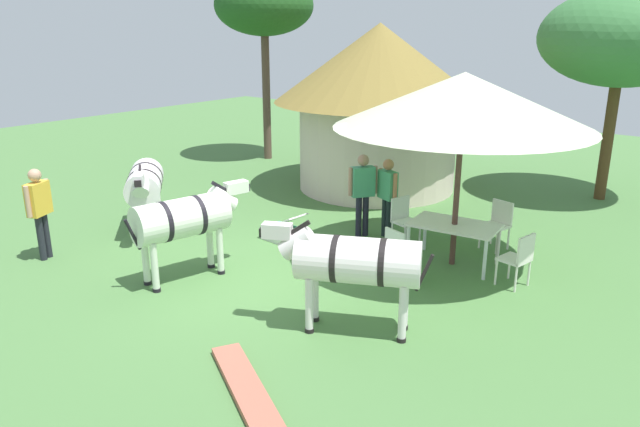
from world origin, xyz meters
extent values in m
plane|color=#48733D|center=(0.00, 0.00, 0.00)|extent=(36.00, 36.00, 0.00)
cylinder|color=beige|center=(-1.29, 5.98, 1.09)|extent=(3.90, 3.90, 2.18)
cone|color=olive|center=(-1.29, 5.98, 3.12)|extent=(5.16, 5.16, 1.87)
cylinder|color=#4E302A|center=(2.60, 2.48, 1.21)|extent=(0.10, 0.10, 2.41)
cone|color=beige|center=(2.60, 2.48, 2.86)|extent=(4.25, 4.25, 0.90)
cube|color=silver|center=(2.60, 2.48, 0.72)|extent=(1.57, 1.05, 0.04)
cylinder|color=silver|center=(1.88, 2.79, 0.35)|extent=(0.06, 0.06, 0.70)
cylinder|color=silver|center=(3.23, 2.94, 0.35)|extent=(0.06, 0.06, 0.70)
cylinder|color=silver|center=(1.97, 2.02, 0.35)|extent=(0.06, 0.06, 0.70)
cylinder|color=silver|center=(3.32, 2.18, 0.35)|extent=(0.06, 0.06, 0.70)
cube|color=white|center=(3.77, 2.25, 0.45)|extent=(0.50, 0.51, 0.04)
cube|color=white|center=(3.96, 2.22, 0.68)|extent=(0.12, 0.44, 0.45)
cylinder|color=white|center=(3.56, 2.10, 0.23)|extent=(0.04, 0.04, 0.45)
cylinder|color=white|center=(3.63, 2.47, 0.23)|extent=(0.04, 0.04, 0.45)
cylinder|color=white|center=(3.91, 2.03, 0.23)|extent=(0.04, 0.04, 0.45)
cylinder|color=white|center=(3.98, 2.40, 0.23)|extent=(0.04, 0.04, 0.45)
cube|color=white|center=(2.87, 3.64, 0.45)|extent=(0.52, 0.51, 0.04)
cube|color=white|center=(2.92, 3.83, 0.68)|extent=(0.44, 0.14, 0.45)
cylinder|color=white|center=(3.02, 3.42, 0.23)|extent=(0.04, 0.04, 0.45)
cylinder|color=white|center=(2.65, 3.51, 0.23)|extent=(0.04, 0.04, 0.45)
cylinder|color=white|center=(3.10, 3.77, 0.23)|extent=(0.04, 0.04, 0.45)
cylinder|color=white|center=(2.73, 3.86, 0.23)|extent=(0.04, 0.04, 0.45)
cube|color=silver|center=(1.46, 2.82, 0.45)|extent=(0.53, 0.54, 0.04)
cube|color=silver|center=(1.28, 2.87, 0.68)|extent=(0.16, 0.43, 0.45)
cylinder|color=silver|center=(1.69, 2.95, 0.23)|extent=(0.04, 0.04, 0.45)
cylinder|color=silver|center=(1.58, 2.59, 0.23)|extent=(0.04, 0.04, 0.45)
cylinder|color=silver|center=(1.34, 3.05, 0.23)|extent=(0.04, 0.04, 0.45)
cylinder|color=silver|center=(1.23, 2.69, 0.23)|extent=(0.04, 0.04, 0.45)
cube|color=silver|center=(2.26, 1.34, 0.45)|extent=(0.54, 0.53, 0.04)
cube|color=silver|center=(2.21, 1.16, 0.68)|extent=(0.43, 0.16, 0.45)
cylinder|color=silver|center=(2.13, 1.57, 0.23)|extent=(0.04, 0.04, 0.45)
cylinder|color=silver|center=(2.50, 1.46, 0.23)|extent=(0.04, 0.04, 0.45)
cylinder|color=silver|center=(2.03, 1.22, 0.23)|extent=(0.04, 0.04, 0.45)
cylinder|color=silver|center=(2.39, 1.11, 0.23)|extent=(0.04, 0.04, 0.45)
cylinder|color=black|center=(0.48, 2.64, 0.41)|extent=(0.12, 0.12, 0.82)
cylinder|color=black|center=(0.57, 2.76, 0.41)|extent=(0.12, 0.12, 0.82)
cube|color=#408F6B|center=(0.53, 2.70, 1.11)|extent=(0.42, 0.48, 0.58)
cylinder|color=#9A6E5B|center=(0.38, 2.49, 1.13)|extent=(0.09, 0.09, 0.55)
cylinder|color=#9A6E5B|center=(0.67, 2.91, 1.13)|extent=(0.09, 0.09, 0.55)
sphere|color=#9A6E5B|center=(0.53, 2.70, 1.54)|extent=(0.22, 0.22, 0.22)
cylinder|color=black|center=(1.00, 2.92, 0.39)|extent=(0.11, 0.11, 0.78)
cylinder|color=black|center=(0.87, 2.98, 0.39)|extent=(0.11, 0.11, 0.78)
cube|color=#419365|center=(0.94, 2.95, 1.06)|extent=(0.47, 0.35, 0.56)
cylinder|color=#A16647|center=(1.16, 2.85, 1.08)|extent=(0.08, 0.08, 0.52)
cylinder|color=#A16647|center=(0.71, 3.04, 1.08)|extent=(0.08, 0.08, 0.52)
sphere|color=#A16647|center=(0.94, 2.95, 1.47)|extent=(0.21, 0.21, 0.21)
cylinder|color=black|center=(-3.29, -1.74, 0.41)|extent=(0.12, 0.12, 0.83)
cylinder|color=black|center=(-3.23, -1.88, 0.41)|extent=(0.12, 0.12, 0.83)
cube|color=gold|center=(-3.26, -1.81, 1.12)|extent=(0.37, 0.49, 0.58)
cylinder|color=tan|center=(-3.37, -1.58, 1.14)|extent=(0.09, 0.09, 0.55)
cylinder|color=tan|center=(-3.16, -2.04, 1.14)|extent=(0.09, 0.09, 0.55)
sphere|color=tan|center=(-3.26, -1.81, 1.54)|extent=(0.22, 0.22, 0.22)
cube|color=#34976E|center=(-0.67, 1.58, 0.22)|extent=(0.59, 0.56, 0.03)
cube|color=white|center=(-0.39, 1.56, 0.44)|extent=(0.59, 0.56, 0.29)
cube|color=silver|center=(-0.63, 1.32, 0.11)|extent=(0.61, 0.09, 0.22)
cube|color=silver|center=(-0.59, 1.84, 0.11)|extent=(0.61, 0.09, 0.22)
cylinder|color=silver|center=(-3.08, 0.28, 1.01)|extent=(1.63, 1.53, 0.67)
cylinder|color=black|center=(-3.32, 0.48, 1.01)|extent=(0.50, 0.57, 0.68)
cylinder|color=black|center=(-2.87, 0.09, 1.01)|extent=(0.50, 0.57, 0.68)
cylinder|color=silver|center=(-2.48, -0.23, 1.19)|extent=(0.61, 0.58, 0.50)
cube|color=silver|center=(-2.27, -0.41, 1.35)|extent=(0.42, 0.40, 0.20)
cube|color=black|center=(-2.13, -0.53, 1.32)|extent=(0.17, 0.17, 0.12)
cube|color=black|center=(-2.48, -0.23, 1.39)|extent=(0.31, 0.27, 0.28)
cylinder|color=silver|center=(-2.51, 0.03, 0.38)|extent=(0.11, 0.11, 0.76)
cylinder|color=black|center=(-2.51, 0.03, 0.03)|extent=(0.13, 0.13, 0.06)
cylinder|color=silver|center=(-2.74, -0.25, 0.38)|extent=(0.11, 0.11, 0.76)
cylinder|color=black|center=(-2.74, -0.25, 0.03)|extent=(0.13, 0.13, 0.06)
cylinder|color=silver|center=(-3.42, 0.80, 0.38)|extent=(0.11, 0.11, 0.76)
cylinder|color=black|center=(-3.42, 0.80, 0.03)|extent=(0.13, 0.13, 0.06)
cylinder|color=silver|center=(-3.66, 0.52, 0.38)|extent=(0.11, 0.11, 0.76)
cylinder|color=black|center=(-3.66, 0.52, 0.03)|extent=(0.13, 0.13, 0.06)
cylinder|color=black|center=(-3.72, 0.82, 0.91)|extent=(0.21, 0.19, 0.53)
cylinder|color=silver|center=(-0.58, -0.86, 1.06)|extent=(0.98, 1.63, 0.64)
cylinder|color=black|center=(-0.65, -1.15, 1.06)|extent=(0.66, 0.23, 0.65)
cylinder|color=black|center=(-0.52, -0.59, 1.06)|extent=(0.66, 0.23, 0.65)
cylinder|color=silver|center=(-0.40, -0.12, 1.24)|extent=(0.41, 0.59, 0.49)
cube|color=silver|center=(-0.34, 0.16, 1.40)|extent=(0.27, 0.43, 0.20)
cube|color=black|center=(-0.29, 0.33, 1.37)|extent=(0.14, 0.14, 0.12)
cube|color=black|center=(-0.40, -0.12, 1.44)|extent=(0.12, 0.37, 0.28)
cylinder|color=silver|center=(-0.62, -0.25, 0.41)|extent=(0.11, 0.11, 0.82)
cylinder|color=black|center=(-0.62, -0.25, 0.03)|extent=(0.13, 0.13, 0.06)
cylinder|color=silver|center=(-0.27, -0.34, 0.41)|extent=(0.11, 0.11, 0.82)
cylinder|color=black|center=(-0.27, -0.34, 0.03)|extent=(0.13, 0.13, 0.06)
cylinder|color=silver|center=(-0.89, -1.38, 0.41)|extent=(0.11, 0.11, 0.82)
cylinder|color=black|center=(-0.89, -1.38, 0.03)|extent=(0.13, 0.13, 0.06)
cylinder|color=silver|center=(-0.54, -1.46, 0.41)|extent=(0.11, 0.11, 0.82)
cylinder|color=black|center=(-0.54, -1.46, 0.03)|extent=(0.13, 0.13, 0.06)
cylinder|color=black|center=(-0.77, -1.65, 0.96)|extent=(0.10, 0.24, 0.53)
cylinder|color=silver|center=(2.66, -0.54, 1.04)|extent=(1.77, 1.30, 0.63)
cylinder|color=black|center=(2.96, -0.39, 1.04)|extent=(0.36, 0.61, 0.64)
cylinder|color=black|center=(2.40, -0.67, 1.04)|extent=(0.36, 0.61, 0.64)
cylinder|color=silver|center=(1.92, -0.91, 1.22)|extent=(0.60, 0.49, 0.49)
cube|color=silver|center=(1.67, -1.03, 1.38)|extent=(0.44, 0.34, 0.20)
cube|color=black|center=(1.51, -1.11, 1.35)|extent=(0.16, 0.16, 0.12)
cube|color=black|center=(1.92, -0.91, 1.42)|extent=(0.35, 0.20, 0.28)
cylinder|color=silver|center=(2.18, -0.97, 0.40)|extent=(0.11, 0.11, 0.81)
cylinder|color=black|center=(2.18, -0.97, 0.03)|extent=(0.13, 0.13, 0.06)
cylinder|color=silver|center=(2.02, -0.66, 0.40)|extent=(0.11, 0.11, 0.81)
cylinder|color=black|center=(2.02, -0.66, 0.03)|extent=(0.13, 0.13, 0.06)
cylinder|color=silver|center=(3.31, -0.41, 0.40)|extent=(0.11, 0.11, 0.81)
cylinder|color=black|center=(3.31, -0.41, 0.03)|extent=(0.13, 0.13, 0.06)
cylinder|color=silver|center=(3.15, -0.10, 0.40)|extent=(0.11, 0.11, 0.81)
cylinder|color=black|center=(3.15, -0.10, 0.03)|extent=(0.13, 0.13, 0.06)
cylinder|color=black|center=(3.45, -0.15, 0.94)|extent=(0.23, 0.15, 0.53)
cylinder|color=brown|center=(-5.82, 6.79, 1.86)|extent=(0.24, 0.24, 3.73)
ellipsoid|color=#1F4D1D|center=(-5.82, 6.79, 4.52)|extent=(2.88, 2.88, 1.73)
cylinder|color=#4C331C|center=(3.53, 8.43, 1.37)|extent=(0.25, 0.25, 2.73)
ellipsoid|color=#357038|center=(3.53, 8.43, 3.74)|extent=(3.64, 3.64, 2.18)
cube|color=#A95C49|center=(2.86, -2.71, 0.04)|extent=(2.62, 1.67, 0.08)
camera|label=1|loc=(6.88, -6.70, 4.08)|focal=33.85mm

